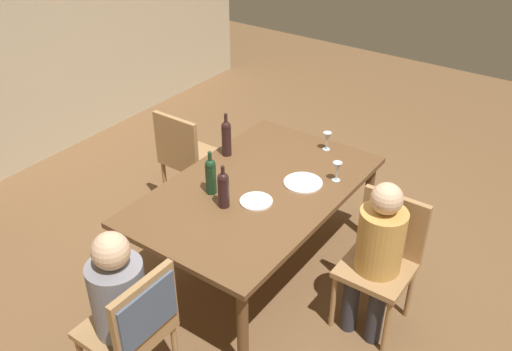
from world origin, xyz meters
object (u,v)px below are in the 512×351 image
at_px(dinner_plate_host, 256,201).
at_px(dinner_plate_guest_left, 303,183).
at_px(chair_left_end, 137,322).
at_px(chair_far_right, 187,154).
at_px(chair_near, 383,253).
at_px(wine_glass_centre, 337,168).
at_px(dining_table, 256,196).
at_px(person_woman_host, 378,249).
at_px(wine_glass_near_left, 327,137).
at_px(handbag, 220,174).
at_px(person_man_bearded, 117,302).
at_px(wine_bottle_tall_green, 223,189).
at_px(wine_bottle_short_olive, 226,137).
at_px(wine_bottle_dark_red, 211,175).

bearing_deg(dinner_plate_host, dinner_plate_guest_left, -19.93).
height_order(chair_left_end, chair_far_right, same).
relative_size(chair_near, wine_glass_centre, 6.17).
height_order(dining_table, person_woman_host, person_woman_host).
bearing_deg(dining_table, chair_near, -84.77).
distance_m(wine_glass_near_left, handbag, 1.31).
relative_size(chair_near, person_woman_host, 0.83).
distance_m(dining_table, person_man_bearded, 1.29).
xyz_separation_m(person_woman_host, wine_glass_near_left, (0.79, 0.82, 0.19)).
relative_size(wine_glass_near_left, dinner_plate_guest_left, 0.54).
distance_m(dining_table, handbag, 1.34).
relative_size(dining_table, chair_left_end, 1.98).
height_order(person_man_bearded, wine_glass_near_left, person_man_bearded).
bearing_deg(chair_left_end, wine_glass_centre, -9.70).
bearing_deg(wine_bottle_tall_green, dinner_plate_guest_left, -28.09).
distance_m(person_man_bearded, wine_bottle_short_olive, 1.61).
bearing_deg(handbag, chair_left_end, -152.35).
xyz_separation_m(chair_left_end, dinner_plate_host, (1.15, 0.02, 0.14)).
bearing_deg(dining_table, person_man_bearded, 178.85).
bearing_deg(chair_far_right, handbag, 90.00).
distance_m(chair_near, chair_far_right, 1.92).
xyz_separation_m(person_woman_host, dinner_plate_host, (-0.12, 0.85, 0.09)).
relative_size(chair_near, wine_glass_near_left, 6.17).
xyz_separation_m(person_woman_host, wine_bottle_tall_green, (-0.28, 1.00, 0.22)).
xyz_separation_m(dining_table, chair_left_end, (-1.29, -0.12, -0.06)).
xyz_separation_m(wine_bottle_tall_green, handbag, (1.07, 0.91, -0.76)).
distance_m(chair_far_right, dinner_plate_guest_left, 1.22).
bearing_deg(dinner_plate_host, person_man_bearded, 173.49).
relative_size(dining_table, dinner_plate_host, 8.12).
bearing_deg(dinner_plate_host, dining_table, 35.76).
distance_m(wine_glass_near_left, dinner_plate_host, 0.92).
distance_m(wine_bottle_tall_green, wine_glass_centre, 0.85).
xyz_separation_m(chair_far_right, wine_glass_near_left, (0.44, -1.09, 0.30)).
height_order(wine_glass_near_left, wine_glass_centre, same).
bearing_deg(wine_glass_near_left, person_man_bearded, 175.53).
xyz_separation_m(person_man_bearded, wine_bottle_short_olive, (1.54, 0.43, 0.23)).
xyz_separation_m(chair_far_right, wine_glass_centre, (0.09, -1.37, 0.30)).
xyz_separation_m(chair_left_end, wine_bottle_short_olive, (1.54, 0.58, 0.29)).
distance_m(chair_left_end, wine_bottle_short_olive, 1.67).
relative_size(wine_bottle_short_olive, dinner_plate_guest_left, 1.26).
distance_m(wine_bottle_dark_red, wine_glass_centre, 0.90).
height_order(dinner_plate_host, handbag, dinner_plate_host).
xyz_separation_m(wine_glass_centre, handbag, (0.35, 1.37, -0.73)).
bearing_deg(wine_glass_centre, chair_far_right, 93.65).
xyz_separation_m(person_man_bearded, dinner_plate_host, (1.15, -0.13, 0.08)).
distance_m(chair_near, wine_glass_centre, 0.70).
bearing_deg(dinner_plate_guest_left, wine_glass_centre, -44.44).
bearing_deg(wine_bottle_short_olive, chair_left_end, -159.49).
relative_size(chair_far_right, dinner_plate_host, 4.10).
relative_size(chair_far_right, handbag, 3.29).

